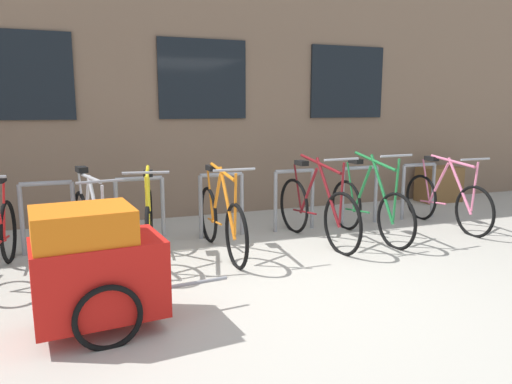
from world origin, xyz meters
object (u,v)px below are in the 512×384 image
(bicycle_yellow, at_px, (149,225))
(bicycle_pink, at_px, (446,200))
(bicycle_orange, at_px, (221,220))
(bicycle_green, at_px, (369,208))
(bike_trailer, at_px, (96,267))
(planter_box, at_px, (439,184))
(bicycle_silver, at_px, (92,228))
(bicycle_maroon, at_px, (316,210))

(bicycle_yellow, distance_m, bicycle_pink, 4.00)
(bicycle_orange, distance_m, bicycle_green, 1.91)
(bicycle_orange, bearing_deg, bike_trailer, -132.21)
(bicycle_green, height_order, planter_box, bicycle_green)
(bicycle_yellow, distance_m, bicycle_silver, 0.58)
(bicycle_pink, height_order, planter_box, bicycle_pink)
(bicycle_orange, height_order, bicycle_green, bicycle_green)
(bicycle_silver, distance_m, planter_box, 5.97)
(bicycle_maroon, relative_size, planter_box, 2.59)
(bicycle_pink, relative_size, bicycle_orange, 0.98)
(bicycle_pink, xyz_separation_m, planter_box, (1.20, 1.51, -0.07))
(planter_box, bearing_deg, bicycle_green, -146.82)
(bicycle_pink, relative_size, bicycle_silver, 0.98)
(planter_box, bearing_deg, bicycle_silver, -165.26)
(bicycle_green, distance_m, bicycle_silver, 3.28)
(planter_box, bearing_deg, bicycle_orange, -160.06)
(bicycle_silver, relative_size, bike_trailer, 1.18)
(bicycle_orange, bearing_deg, bicycle_pink, 1.58)
(bicycle_silver, bearing_deg, bicycle_green, -1.99)
(bicycle_pink, relative_size, bike_trailer, 1.16)
(bicycle_yellow, distance_m, bicycle_green, 2.70)
(bicycle_maroon, bearing_deg, bicycle_orange, -178.27)
(bicycle_yellow, height_order, bicycle_maroon, bicycle_maroon)
(bicycle_green, xyz_separation_m, planter_box, (2.50, 1.63, -0.08))
(bicycle_yellow, bearing_deg, bicycle_orange, -0.02)
(bicycle_silver, relative_size, planter_box, 2.49)
(bicycle_yellow, height_order, bike_trailer, bicycle_yellow)
(bicycle_orange, distance_m, bicycle_silver, 1.36)
(bicycle_silver, distance_m, bicycle_maroon, 2.57)
(bicycle_yellow, height_order, bicycle_green, bicycle_green)
(bicycle_orange, xyz_separation_m, bicycle_maroon, (1.20, 0.04, 0.01))
(bicycle_green, relative_size, bicycle_silver, 0.97)
(bicycle_silver, xyz_separation_m, bicycle_maroon, (2.57, -0.04, 0.01))
(bicycle_orange, bearing_deg, bicycle_maroon, 1.73)
(bicycle_yellow, relative_size, bicycle_silver, 0.95)
(bicycle_yellow, relative_size, bicycle_pink, 0.97)
(bicycle_orange, relative_size, bicycle_silver, 1.01)
(bicycle_silver, height_order, bike_trailer, bicycle_silver)
(bicycle_pink, xyz_separation_m, bicycle_green, (-1.30, -0.12, 0.01))
(bicycle_green, xyz_separation_m, bicycle_maroon, (-0.71, 0.07, 0.01))
(bicycle_silver, bearing_deg, bicycle_maroon, -0.99)
(bicycle_pink, bearing_deg, bicycle_silver, -179.90)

